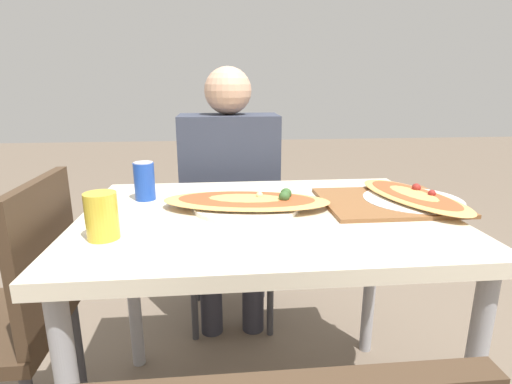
{
  "coord_description": "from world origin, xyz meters",
  "views": [
    {
      "loc": [
        -0.13,
        -1.12,
        1.12
      ],
      "look_at": [
        -0.03,
        0.01,
        0.81
      ],
      "focal_mm": 28.0,
      "sensor_mm": 36.0,
      "label": 1
    }
  ],
  "objects_px": {
    "chair_far_seated": "(230,215)",
    "person_seated": "(230,180)",
    "soda_can": "(144,181)",
    "pizza_main": "(247,202)",
    "drink_glass": "(102,216)",
    "pizza_second": "(413,197)",
    "dining_table": "(265,240)",
    "chair_side_left": "(10,311)"
  },
  "relations": [
    {
      "from": "dining_table",
      "to": "soda_can",
      "type": "distance_m",
      "value": 0.44
    },
    {
      "from": "person_seated",
      "to": "pizza_second",
      "type": "height_order",
      "value": "person_seated"
    },
    {
      "from": "dining_table",
      "to": "drink_glass",
      "type": "height_order",
      "value": "drink_glass"
    },
    {
      "from": "chair_side_left",
      "to": "pizza_second",
      "type": "bearing_deg",
      "value": -84.65
    },
    {
      "from": "dining_table",
      "to": "pizza_main",
      "type": "xyz_separation_m",
      "value": [
        -0.05,
        0.05,
        0.11
      ]
    },
    {
      "from": "chair_side_left",
      "to": "pizza_second",
      "type": "height_order",
      "value": "chair_side_left"
    },
    {
      "from": "person_seated",
      "to": "chair_side_left",
      "type": "bearing_deg",
      "value": 46.16
    },
    {
      "from": "soda_can",
      "to": "dining_table",
      "type": "bearing_deg",
      "value": -24.96
    },
    {
      "from": "chair_far_seated",
      "to": "drink_glass",
      "type": "relative_size",
      "value": 7.55
    },
    {
      "from": "drink_glass",
      "to": "soda_can",
      "type": "bearing_deg",
      "value": 82.53
    },
    {
      "from": "soda_can",
      "to": "drink_glass",
      "type": "xyz_separation_m",
      "value": [
        -0.04,
        -0.34,
        -0.0
      ]
    },
    {
      "from": "person_seated",
      "to": "pizza_second",
      "type": "distance_m",
      "value": 0.8
    },
    {
      "from": "person_seated",
      "to": "chair_far_seated",
      "type": "bearing_deg",
      "value": -90.0
    },
    {
      "from": "pizza_main",
      "to": "drink_glass",
      "type": "xyz_separation_m",
      "value": [
        -0.37,
        -0.21,
        0.04
      ]
    },
    {
      "from": "drink_glass",
      "to": "pizza_second",
      "type": "distance_m",
      "value": 0.93
    },
    {
      "from": "pizza_main",
      "to": "drink_glass",
      "type": "height_order",
      "value": "drink_glass"
    },
    {
      "from": "chair_side_left",
      "to": "person_seated",
      "type": "bearing_deg",
      "value": -43.84
    },
    {
      "from": "chair_far_seated",
      "to": "person_seated",
      "type": "distance_m",
      "value": 0.23
    },
    {
      "from": "dining_table",
      "to": "chair_far_seated",
      "type": "distance_m",
      "value": 0.74
    },
    {
      "from": "dining_table",
      "to": "pizza_second",
      "type": "distance_m",
      "value": 0.49
    },
    {
      "from": "drink_glass",
      "to": "pizza_second",
      "type": "relative_size",
      "value": 0.24
    },
    {
      "from": "pizza_main",
      "to": "soda_can",
      "type": "relative_size",
      "value": 4.28
    },
    {
      "from": "person_seated",
      "to": "pizza_main",
      "type": "distance_m",
      "value": 0.57
    },
    {
      "from": "chair_far_seated",
      "to": "chair_side_left",
      "type": "distance_m",
      "value": 1.01
    },
    {
      "from": "chair_far_seated",
      "to": "chair_side_left",
      "type": "relative_size",
      "value": 1.0
    },
    {
      "from": "soda_can",
      "to": "pizza_second",
      "type": "distance_m",
      "value": 0.87
    },
    {
      "from": "drink_glass",
      "to": "chair_far_seated",
      "type": "bearing_deg",
      "value": 69.27
    },
    {
      "from": "person_seated",
      "to": "drink_glass",
      "type": "xyz_separation_m",
      "value": [
        -0.33,
        -0.77,
        0.1
      ]
    },
    {
      "from": "chair_side_left",
      "to": "pizza_second",
      "type": "xyz_separation_m",
      "value": [
        1.21,
        0.11,
        0.27
      ]
    },
    {
      "from": "soda_can",
      "to": "pizza_second",
      "type": "xyz_separation_m",
      "value": [
        0.86,
        -0.12,
        -0.04
      ]
    },
    {
      "from": "dining_table",
      "to": "chair_far_seated",
      "type": "xyz_separation_m",
      "value": [
        -0.09,
        0.72,
        -0.16
      ]
    },
    {
      "from": "soda_can",
      "to": "pizza_main",
      "type": "bearing_deg",
      "value": -21.64
    },
    {
      "from": "person_seated",
      "to": "pizza_second",
      "type": "xyz_separation_m",
      "value": [
        0.57,
        -0.56,
        0.07
      ]
    },
    {
      "from": "chair_side_left",
      "to": "person_seated",
      "type": "height_order",
      "value": "person_seated"
    },
    {
      "from": "person_seated",
      "to": "soda_can",
      "type": "height_order",
      "value": "person_seated"
    },
    {
      "from": "pizza_main",
      "to": "person_seated",
      "type": "bearing_deg",
      "value": 93.72
    },
    {
      "from": "dining_table",
      "to": "soda_can",
      "type": "bearing_deg",
      "value": 155.04
    },
    {
      "from": "chair_far_seated",
      "to": "drink_glass",
      "type": "height_order",
      "value": "chair_far_seated"
    },
    {
      "from": "person_seated",
      "to": "soda_can",
      "type": "relative_size",
      "value": 9.53
    },
    {
      "from": "pizza_main",
      "to": "chair_far_seated",
      "type": "bearing_deg",
      "value": 93.11
    },
    {
      "from": "chair_side_left",
      "to": "drink_glass",
      "type": "height_order",
      "value": "chair_side_left"
    },
    {
      "from": "chair_side_left",
      "to": "pizza_main",
      "type": "xyz_separation_m",
      "value": [
        0.68,
        0.11,
        0.27
      ]
    }
  ]
}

